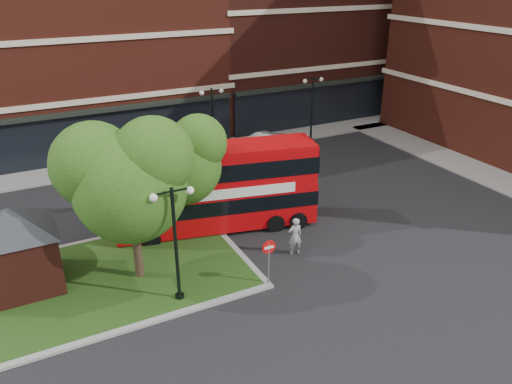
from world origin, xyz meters
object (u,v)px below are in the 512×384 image
woman (295,236)px  bus (216,183)px  car_white (269,141)px  car_silver (163,150)px

woman → bus: bearing=-54.4°
bus → car_white: size_ratio=2.64×
bus → car_silver: 10.94m
woman → car_white: woman is taller
woman → car_white: size_ratio=0.48×
car_white → bus: bearing=133.1°
bus → car_silver: size_ratio=2.35×
car_white → car_silver: bearing=73.0°
car_silver → bus: bearing=175.7°
bus → car_silver: (0.55, 10.78, -1.77)m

